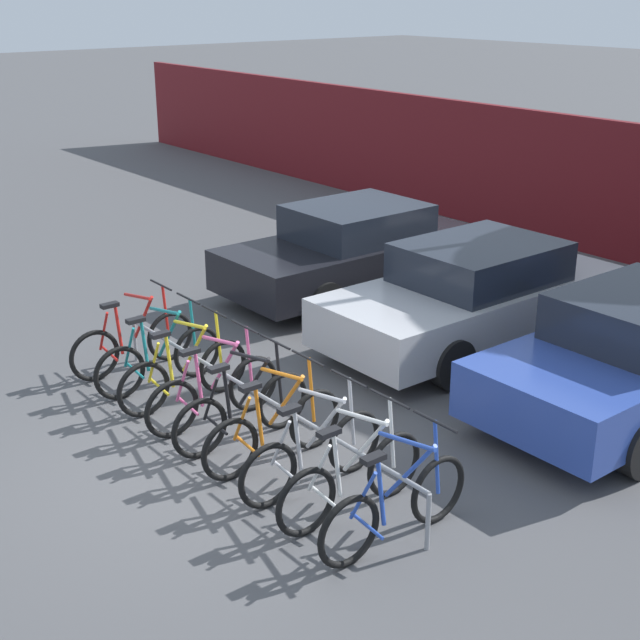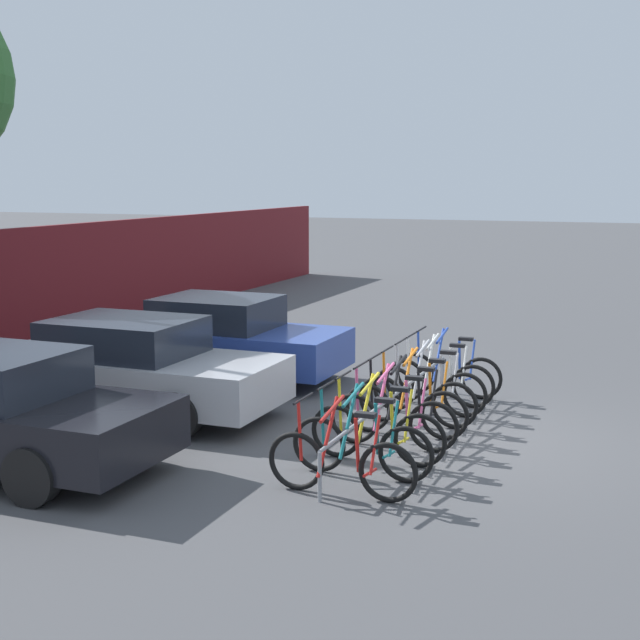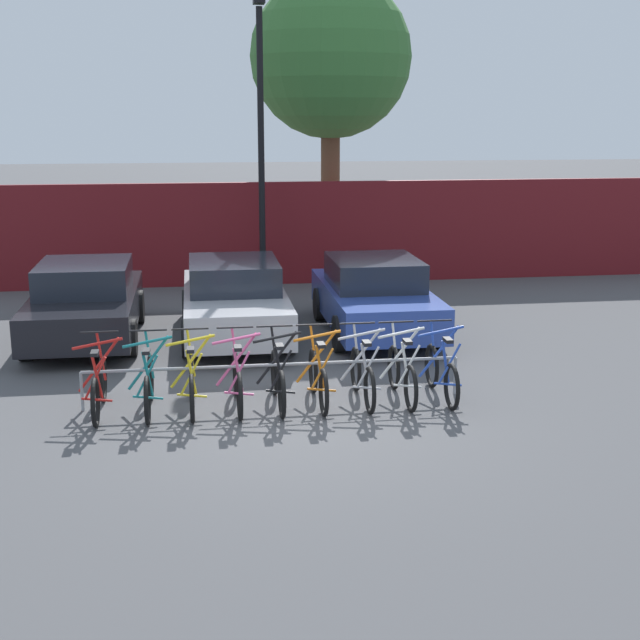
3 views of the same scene
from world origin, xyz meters
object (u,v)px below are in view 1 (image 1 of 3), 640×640
at_px(bicycle_black, 242,410).
at_px(bicycle_blue, 396,505).
at_px(bicycle_pink, 214,392).
at_px(car_blue, 639,355).
at_px(car_silver, 474,295).
at_px(bicycle_teal, 159,358).
at_px(bicycle_orange, 274,429).
at_px(bicycle_silver, 313,454).
at_px(bicycle_yellow, 184,374).
at_px(bicycle_red, 133,342).
at_px(bike_rack, 251,394).
at_px(car_black, 353,250).
at_px(bicycle_white, 352,478).

bearing_deg(bicycle_black, bicycle_blue, 2.01).
bearing_deg(bicycle_pink, car_blue, 53.75).
bearing_deg(car_blue, bicycle_pink, -125.12).
relative_size(bicycle_blue, car_silver, 0.39).
bearing_deg(bicycle_blue, bicycle_teal, 176.94).
height_order(bicycle_black, car_silver, car_silver).
bearing_deg(bicycle_orange, bicycle_silver, 1.14).
bearing_deg(bicycle_blue, bicycle_pink, 176.94).
bearing_deg(bicycle_orange, bicycle_yellow, -178.86).
xyz_separation_m(bicycle_red, bicycle_yellow, (1.25, 0.00, 0.00)).
height_order(bicycle_teal, car_silver, car_silver).
bearing_deg(bicycle_orange, car_blue, 68.71).
distance_m(bicycle_pink, bicycle_blue, 2.92).
xyz_separation_m(bike_rack, bicycle_teal, (-1.73, -0.15, -0.13)).
relative_size(bicycle_pink, bicycle_black, 1.00).
height_order(bicycle_pink, car_black, car_black).
xyz_separation_m(bicycle_yellow, bicycle_white, (2.97, 0.00, 0.00)).
bearing_deg(car_blue, bicycle_orange, -112.43).
relative_size(bicycle_silver, car_black, 0.40).
xyz_separation_m(car_black, car_silver, (2.66, -0.14, 0.00)).
distance_m(bicycle_teal, bicycle_silver, 2.98).
height_order(bike_rack, bicycle_pink, bicycle_pink).
height_order(bicycle_red, bicycle_yellow, same).
distance_m(bike_rack, bicycle_yellow, 1.17).
height_order(bicycle_red, bicycle_silver, same).
height_order(bicycle_pink, bicycle_orange, same).
bearing_deg(bicycle_silver, bicycle_white, -3.10).
xyz_separation_m(bike_rack, bicycle_red, (-2.40, -0.15, -0.13)).
xyz_separation_m(bicycle_red, bicycle_black, (2.44, 0.00, 0.00)).
relative_size(car_black, car_silver, 0.97).
xyz_separation_m(bike_rack, bicycle_black, (0.04, -0.15, -0.13)).
xyz_separation_m(car_silver, car_blue, (2.58, -0.12, -0.00)).
height_order(bike_rack, bicycle_silver, bicycle_silver).
bearing_deg(bicycle_yellow, bicycle_black, -0.35).
bearing_deg(bicycle_orange, bicycle_teal, -178.86).
relative_size(bicycle_black, bicycle_orange, 1.00).
height_order(bicycle_red, car_silver, car_silver).
relative_size(bicycle_silver, car_silver, 0.39).
bearing_deg(bicycle_teal, bicycle_blue, 2.63).
distance_m(bicycle_teal, bicycle_blue, 4.13).
xyz_separation_m(bicycle_yellow, car_blue, (3.37, 3.89, 0.31)).
relative_size(bicycle_white, car_black, 0.40).
bearing_deg(bicycle_orange, bicycle_black, -178.86).
bearing_deg(bicycle_white, bike_rack, 177.03).
distance_m(bike_rack, bicycle_black, 0.20).
xyz_separation_m(bicycle_teal, bicycle_yellow, (0.58, 0.00, 0.00)).
relative_size(bicycle_pink, bicycle_silver, 1.00).
height_order(bicycle_pink, bicycle_silver, same).
xyz_separation_m(bike_rack, car_silver, (-0.36, 3.86, 0.19)).
relative_size(bicycle_pink, bicycle_orange, 1.00).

